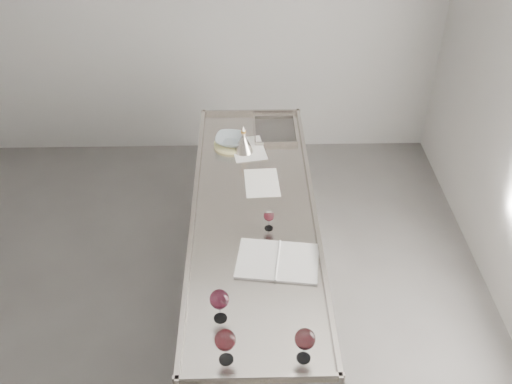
{
  "coord_description": "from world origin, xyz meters",
  "views": [
    {
      "loc": [
        0.45,
        -2.4,
        3.16
      ],
      "look_at": [
        0.51,
        0.38,
        1.02
      ],
      "focal_mm": 40.0,
      "sensor_mm": 36.0,
      "label": 1
    }
  ],
  "objects_px": {
    "ceramic_bowl": "(231,140)",
    "wine_glass_middle": "(219,300)",
    "wine_glass_small": "(269,216)",
    "wine_funnel": "(244,144)",
    "counter": "(254,265)",
    "notebook": "(278,261)",
    "wine_glass_right": "(305,340)",
    "wine_glass_left": "(225,341)"
  },
  "relations": [
    {
      "from": "ceramic_bowl",
      "to": "wine_glass_middle",
      "type": "bearing_deg",
      "value": -91.12
    },
    {
      "from": "wine_glass_small",
      "to": "wine_funnel",
      "type": "height_order",
      "value": "wine_funnel"
    },
    {
      "from": "wine_glass_middle",
      "to": "counter",
      "type": "bearing_deg",
      "value": 77.72
    },
    {
      "from": "notebook",
      "to": "ceramic_bowl",
      "type": "bearing_deg",
      "value": 110.92
    },
    {
      "from": "wine_glass_middle",
      "to": "wine_glass_small",
      "type": "bearing_deg",
      "value": 68.34
    },
    {
      "from": "wine_glass_right",
      "to": "wine_funnel",
      "type": "height_order",
      "value": "wine_funnel"
    },
    {
      "from": "wine_glass_small",
      "to": "ceramic_bowl",
      "type": "xyz_separation_m",
      "value": [
        -0.24,
        0.9,
        -0.04
      ]
    },
    {
      "from": "wine_glass_small",
      "to": "wine_glass_middle",
      "type": "bearing_deg",
      "value": -111.66
    },
    {
      "from": "wine_glass_left",
      "to": "wine_glass_right",
      "type": "xyz_separation_m",
      "value": [
        0.36,
        0.0,
        -0.0
      ]
    },
    {
      "from": "wine_glass_small",
      "to": "ceramic_bowl",
      "type": "distance_m",
      "value": 0.93
    },
    {
      "from": "counter",
      "to": "notebook",
      "type": "height_order",
      "value": "counter"
    },
    {
      "from": "wine_glass_middle",
      "to": "wine_glass_right",
      "type": "relative_size",
      "value": 1.0
    },
    {
      "from": "wine_funnel",
      "to": "notebook",
      "type": "bearing_deg",
      "value": -80.64
    },
    {
      "from": "wine_glass_right",
      "to": "wine_glass_left",
      "type": "bearing_deg",
      "value": 180.0
    },
    {
      "from": "wine_glass_right",
      "to": "wine_funnel",
      "type": "bearing_deg",
      "value": 98.79
    },
    {
      "from": "wine_glass_small",
      "to": "wine_funnel",
      "type": "bearing_deg",
      "value": 99.92
    },
    {
      "from": "wine_glass_left",
      "to": "ceramic_bowl",
      "type": "height_order",
      "value": "wine_glass_left"
    },
    {
      "from": "wine_glass_left",
      "to": "notebook",
      "type": "distance_m",
      "value": 0.7
    },
    {
      "from": "wine_glass_middle",
      "to": "wine_funnel",
      "type": "height_order",
      "value": "wine_funnel"
    },
    {
      "from": "wine_glass_left",
      "to": "wine_funnel",
      "type": "height_order",
      "value": "wine_funnel"
    },
    {
      "from": "notebook",
      "to": "wine_funnel",
      "type": "height_order",
      "value": "wine_funnel"
    },
    {
      "from": "counter",
      "to": "wine_funnel",
      "type": "xyz_separation_m",
      "value": [
        -0.06,
        0.66,
        0.53
      ]
    },
    {
      "from": "ceramic_bowl",
      "to": "wine_glass_left",
      "type": "bearing_deg",
      "value": -89.92
    },
    {
      "from": "wine_glass_left",
      "to": "wine_glass_middle",
      "type": "xyz_separation_m",
      "value": [
        -0.03,
        0.24,
        -0.0
      ]
    },
    {
      "from": "wine_glass_left",
      "to": "ceramic_bowl",
      "type": "xyz_separation_m",
      "value": [
        -0.0,
        1.82,
        -0.09
      ]
    },
    {
      "from": "wine_glass_right",
      "to": "notebook",
      "type": "distance_m",
      "value": 0.65
    },
    {
      "from": "wine_glass_left",
      "to": "wine_glass_small",
      "type": "xyz_separation_m",
      "value": [
        0.23,
        0.92,
        -0.05
      ]
    },
    {
      "from": "wine_glass_small",
      "to": "notebook",
      "type": "distance_m",
      "value": 0.29
    },
    {
      "from": "wine_funnel",
      "to": "wine_glass_left",
      "type": "bearing_deg",
      "value": -92.95
    },
    {
      "from": "wine_glass_middle",
      "to": "wine_glass_small",
      "type": "height_order",
      "value": "wine_glass_middle"
    },
    {
      "from": "wine_glass_middle",
      "to": "ceramic_bowl",
      "type": "xyz_separation_m",
      "value": [
        0.03,
        1.57,
        -0.09
      ]
    },
    {
      "from": "wine_glass_right",
      "to": "counter",
      "type": "bearing_deg",
      "value": 100.96
    },
    {
      "from": "wine_glass_left",
      "to": "wine_funnel",
      "type": "bearing_deg",
      "value": 87.05
    },
    {
      "from": "wine_glass_left",
      "to": "wine_glass_small",
      "type": "relative_size",
      "value": 1.51
    },
    {
      "from": "wine_glass_middle",
      "to": "ceramic_bowl",
      "type": "height_order",
      "value": "wine_glass_middle"
    },
    {
      "from": "ceramic_bowl",
      "to": "wine_funnel",
      "type": "bearing_deg",
      "value": -40.93
    },
    {
      "from": "wine_glass_middle",
      "to": "wine_glass_right",
      "type": "height_order",
      "value": "same"
    },
    {
      "from": "wine_glass_small",
      "to": "wine_funnel",
      "type": "xyz_separation_m",
      "value": [
        -0.14,
        0.82,
        -0.03
      ]
    },
    {
      "from": "wine_funnel",
      "to": "wine_glass_middle",
      "type": "bearing_deg",
      "value": -94.69
    },
    {
      "from": "counter",
      "to": "wine_glass_small",
      "type": "height_order",
      "value": "wine_glass_small"
    },
    {
      "from": "notebook",
      "to": "ceramic_bowl",
      "type": "distance_m",
      "value": 1.22
    },
    {
      "from": "wine_glass_left",
      "to": "wine_funnel",
      "type": "relative_size",
      "value": 0.93
    }
  ]
}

